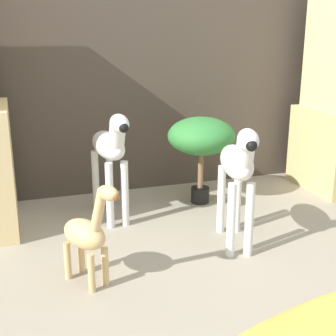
{
  "coord_description": "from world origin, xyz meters",
  "views": [
    {
      "loc": [
        -0.97,
        -1.63,
        1.14
      ],
      "look_at": [
        -0.17,
        0.78,
        0.38
      ],
      "focal_mm": 50.0,
      "sensor_mm": 36.0,
      "label": 1
    }
  ],
  "objects_px": {
    "potted_palm_front": "(201,138)",
    "surfboard": "(317,322)",
    "zebra_right": "(238,168)",
    "zebra_left": "(110,150)",
    "giraffe_figurine": "(87,233)"
  },
  "relations": [
    {
      "from": "potted_palm_front",
      "to": "surfboard",
      "type": "bearing_deg",
      "value": -92.85
    },
    {
      "from": "zebra_right",
      "to": "surfboard",
      "type": "xyz_separation_m",
      "value": [
        0.0,
        -0.74,
        -0.43
      ]
    },
    {
      "from": "surfboard",
      "to": "zebra_left",
      "type": "bearing_deg",
      "value": 112.92
    },
    {
      "from": "giraffe_figurine",
      "to": "surfboard",
      "type": "height_order",
      "value": "giraffe_figurine"
    },
    {
      "from": "potted_palm_front",
      "to": "surfboard",
      "type": "height_order",
      "value": "potted_palm_front"
    },
    {
      "from": "zebra_left",
      "to": "potted_palm_front",
      "type": "distance_m",
      "value": 0.64
    },
    {
      "from": "zebra_left",
      "to": "giraffe_figurine",
      "type": "distance_m",
      "value": 0.78
    },
    {
      "from": "surfboard",
      "to": "zebra_right",
      "type": "bearing_deg",
      "value": 90.18
    },
    {
      "from": "giraffe_figurine",
      "to": "potted_palm_front",
      "type": "distance_m",
      "value": 1.22
    },
    {
      "from": "surfboard",
      "to": "giraffe_figurine",
      "type": "bearing_deg",
      "value": 143.31
    },
    {
      "from": "zebra_right",
      "to": "potted_palm_front",
      "type": "relative_size",
      "value": 1.18
    },
    {
      "from": "giraffe_figurine",
      "to": "potted_palm_front",
      "type": "bearing_deg",
      "value": 42.99
    },
    {
      "from": "potted_palm_front",
      "to": "surfboard",
      "type": "distance_m",
      "value": 1.49
    },
    {
      "from": "zebra_left",
      "to": "surfboard",
      "type": "height_order",
      "value": "zebra_left"
    },
    {
      "from": "giraffe_figurine",
      "to": "potted_palm_front",
      "type": "relative_size",
      "value": 0.88
    }
  ]
}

